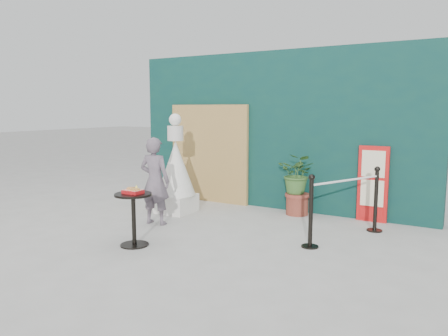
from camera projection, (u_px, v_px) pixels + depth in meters
ground at (179, 251)px, 5.95m from camera, size 60.00×60.00×0.00m
back_wall at (276, 131)px, 8.42m from camera, size 6.00×0.30×3.00m
bamboo_fence at (209, 153)px, 9.02m from camera, size 1.80×0.08×2.00m
woman at (155, 181)px, 7.24m from camera, size 0.58×0.42×1.46m
menu_board at (373, 184)px, 7.41m from camera, size 0.50×0.07×1.30m
statue at (176, 173)px, 8.06m from camera, size 0.72×0.72×1.83m
cafe_table at (134, 211)px, 6.12m from camera, size 0.52×0.52×0.75m
food_basket at (133, 191)px, 6.08m from camera, size 0.26×0.19×0.11m
planter at (298, 179)px, 7.89m from camera, size 0.66×0.57×1.12m
stanchion_barrier at (345, 206)px, 6.44m from camera, size 0.84×1.54×1.03m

